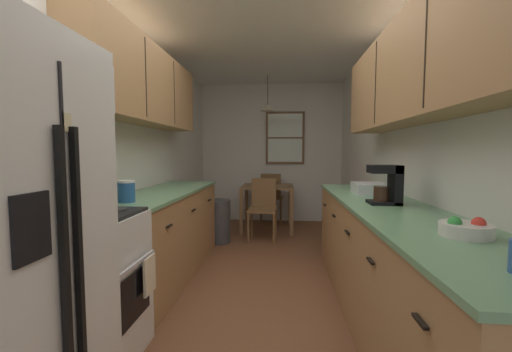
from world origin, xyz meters
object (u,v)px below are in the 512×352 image
object	(u,v)px
stove_range	(83,287)
dining_chair_far	(272,195)
trash_bin	(218,221)
dining_chair_near	(263,206)
storage_canister	(127,191)
fruit_bowl	(466,229)
dining_table	(267,193)
coffee_maker	(388,184)
microwave_over_range	(56,81)
dish_rack	(369,188)

from	to	relation	value
stove_range	dining_chair_far	bearing A→B (deg)	76.06
trash_bin	stove_range	bearing A→B (deg)	-96.32
stove_range	dining_chair_near	size ratio (longest dim) A/B	1.22
dining_chair_near	storage_canister	bearing A→B (deg)	-112.20
storage_canister	fruit_bowl	size ratio (longest dim) A/B	0.75
dining_chair_far	storage_canister	distance (m)	3.68
dining_chair_near	dining_chair_far	size ratio (longest dim) A/B	1.00
dining_table	storage_canister	xyz separation A→B (m)	(-0.97, -2.89, 0.37)
coffee_maker	microwave_over_range	bearing A→B (deg)	-162.89
dining_chair_near	dish_rack	bearing A→B (deg)	-55.82
trash_bin	storage_canister	xyz separation A→B (m)	(-0.30, -2.07, 0.68)
dining_table	storage_canister	bearing A→B (deg)	-108.51
stove_range	microwave_over_range	xyz separation A→B (m)	(-0.11, 0.00, 1.23)
dining_table	trash_bin	xyz separation A→B (m)	(-0.67, -0.82, -0.31)
stove_range	fruit_bowl	distance (m)	2.11
stove_range	coffee_maker	xyz separation A→B (m)	(1.99, 0.65, 0.58)
stove_range	dining_table	world-z (taller)	stove_range
storage_canister	dish_rack	xyz separation A→B (m)	(2.03, 0.67, -0.03)
fruit_bowl	dish_rack	size ratio (longest dim) A/B	0.66
dining_chair_far	fruit_bowl	size ratio (longest dim) A/B	4.02
storage_canister	dish_rack	bearing A→B (deg)	18.25
dining_table	dining_chair_far	distance (m)	0.63
microwave_over_range	trash_bin	xyz separation A→B (m)	(0.41, 2.66, -1.40)
storage_canister	coffee_maker	size ratio (longest dim) A/B	0.58
dining_table	fruit_bowl	bearing A→B (deg)	-73.88
coffee_maker	dining_chair_far	bearing A→B (deg)	105.81
dining_chair_far	coffee_maker	distance (m)	3.62
coffee_maker	dining_chair_near	bearing A→B (deg)	115.64
dining_chair_far	coffee_maker	size ratio (longest dim) A/B	3.07
storage_canister	dining_table	bearing A→B (deg)	71.49
fruit_bowl	trash_bin	bearing A→B (deg)	120.90
storage_canister	coffee_maker	world-z (taller)	coffee_maker
stove_range	storage_canister	world-z (taller)	stove_range
dining_chair_far	dish_rack	bearing A→B (deg)	-70.49
stove_range	microwave_over_range	world-z (taller)	microwave_over_range
microwave_over_range	dining_table	bearing A→B (deg)	72.82
microwave_over_range	dining_chair_near	bearing A→B (deg)	70.10
dining_chair_near	storage_canister	distance (m)	2.51
trash_bin	dish_rack	bearing A→B (deg)	-39.08
dining_table	trash_bin	distance (m)	1.10
coffee_maker	storage_canister	bearing A→B (deg)	-178.29
microwave_over_range	stove_range	bearing A→B (deg)	-0.03
microwave_over_range	dining_chair_far	bearing A→B (deg)	74.58
dining_table	trash_bin	bearing A→B (deg)	-129.09
dining_chair_near	dish_rack	xyz separation A→B (m)	(1.10, -1.61, 0.45)
dining_table	dining_chair_near	xyz separation A→B (m)	(-0.04, -0.61, -0.12)
dining_table	dining_chair_far	size ratio (longest dim) A/B	0.93
microwave_over_range	trash_bin	world-z (taller)	microwave_over_range
dining_chair_near	trash_bin	size ratio (longest dim) A/B	1.47
dining_chair_near	dining_table	bearing A→B (deg)	86.49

